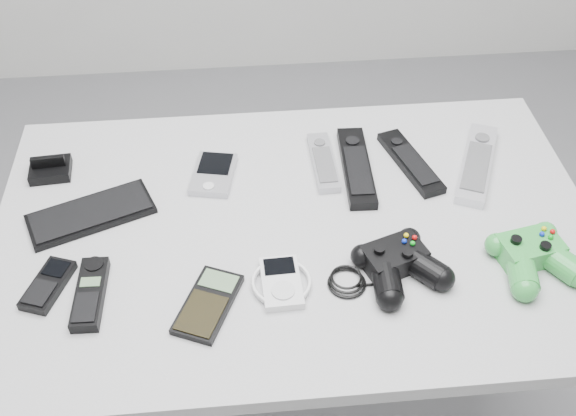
{
  "coord_description": "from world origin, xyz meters",
  "views": [
    {
      "loc": [
        -0.03,
        -0.9,
        1.65
      ],
      "look_at": [
        0.05,
        0.01,
        0.78
      ],
      "focal_mm": 42.0,
      "sensor_mm": 36.0,
      "label": 1
    }
  ],
  "objects": [
    {
      "name": "controller_black",
      "position": [
        0.23,
        -0.15,
        0.78
      ],
      "size": [
        0.29,
        0.23,
        0.05
      ],
      "primitive_type": null,
      "rotation": [
        0.0,
        0.0,
        0.34
      ],
      "color": "black",
      "rests_on": "desk"
    },
    {
      "name": "remote_silver_b",
      "position": [
        0.45,
        0.12,
        0.77
      ],
      "size": [
        0.15,
        0.25,
        0.02
      ],
      "primitive_type": "cube",
      "rotation": [
        0.0,
        0.0,
        -0.41
      ],
      "color": "silver",
      "rests_on": "desk"
    },
    {
      "name": "desk",
      "position": [
        0.07,
        -0.02,
        0.69
      ],
      "size": [
        1.13,
        0.73,
        0.76
      ],
      "color": "#ABABAD",
      "rests_on": "floor"
    },
    {
      "name": "cordless_handset",
      "position": [
        -0.29,
        -0.16,
        0.77
      ],
      "size": [
        0.05,
        0.15,
        0.02
      ],
      "primitive_type": "cube",
      "rotation": [
        0.0,
        0.0,
        -0.03
      ],
      "color": "black",
      "rests_on": "desk"
    },
    {
      "name": "remote_silver_a",
      "position": [
        0.14,
        0.15,
        0.77
      ],
      "size": [
        0.05,
        0.18,
        0.02
      ],
      "primitive_type": "cube",
      "rotation": [
        0.0,
        0.0,
        0.02
      ],
      "color": "#A7A7AE",
      "rests_on": "desk"
    },
    {
      "name": "mobile_phone",
      "position": [
        -0.37,
        -0.13,
        0.77
      ],
      "size": [
        0.09,
        0.12,
        0.02
      ],
      "primitive_type": "cube",
      "rotation": [
        0.0,
        0.0,
        -0.35
      ],
      "color": "black",
      "rests_on": "desk"
    },
    {
      "name": "remote_black_a",
      "position": [
        0.21,
        0.13,
        0.77
      ],
      "size": [
        0.06,
        0.24,
        0.02
      ],
      "primitive_type": "cube",
      "rotation": [
        0.0,
        0.0,
        -0.04
      ],
      "color": "black",
      "rests_on": "desk"
    },
    {
      "name": "pda",
      "position": [
        -0.08,
        0.13,
        0.77
      ],
      "size": [
        0.1,
        0.14,
        0.02
      ],
      "primitive_type": "cube",
      "rotation": [
        0.0,
        0.0,
        -0.2
      ],
      "color": "#A7A7AE",
      "rests_on": "desk"
    },
    {
      "name": "calculator",
      "position": [
        -0.1,
        -0.19,
        0.76
      ],
      "size": [
        0.13,
        0.16,
        0.01
      ],
      "primitive_type": "cube",
      "rotation": [
        0.0,
        0.0,
        -0.41
      ],
      "color": "black",
      "rests_on": "desk"
    },
    {
      "name": "mp3_player",
      "position": [
        0.03,
        -0.16,
        0.77
      ],
      "size": [
        0.11,
        0.11,
        0.02
      ],
      "primitive_type": "cube",
      "rotation": [
        0.0,
        0.0,
        0.03
      ],
      "color": "silver",
      "rests_on": "desk"
    },
    {
      "name": "remote_black_b",
      "position": [
        0.32,
        0.13,
        0.77
      ],
      "size": [
        0.1,
        0.21,
        0.02
      ],
      "primitive_type": "cube",
      "rotation": [
        0.0,
        0.0,
        0.28
      ],
      "color": "black",
      "rests_on": "desk"
    },
    {
      "name": "dock_bracket",
      "position": [
        -0.41,
        0.18,
        0.78
      ],
      "size": [
        0.08,
        0.08,
        0.04
      ],
      "primitive_type": "cube",
      "rotation": [
        0.0,
        0.0,
        0.08
      ],
      "color": "black",
      "rests_on": "desk"
    },
    {
      "name": "pda_keyboard",
      "position": [
        -0.32,
        0.04,
        0.76
      ],
      "size": [
        0.25,
        0.18,
        0.01
      ],
      "primitive_type": "cube",
      "rotation": [
        0.0,
        0.0,
        0.38
      ],
      "color": "black",
      "rests_on": "desk"
    },
    {
      "name": "controller_green",
      "position": [
        0.47,
        -0.15,
        0.78
      ],
      "size": [
        0.18,
        0.19,
        0.05
      ],
      "primitive_type": null,
      "rotation": [
        0.0,
        0.0,
        0.2
      ],
      "color": "#238228",
      "rests_on": "desk"
    }
  ]
}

